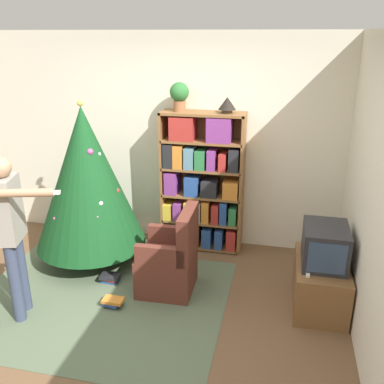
# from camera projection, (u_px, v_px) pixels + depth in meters

# --- Properties ---
(ground_plane) EXTENTS (14.00, 14.00, 0.00)m
(ground_plane) POSITION_uv_depth(u_px,v_px,m) (136.00, 325.00, 3.99)
(ground_plane) COLOR brown
(wall_back) EXTENTS (8.00, 0.10, 2.60)m
(wall_back) POSITION_uv_depth(u_px,v_px,m) (184.00, 141.00, 5.31)
(wall_back) COLOR silver
(wall_back) RESTS_ON ground_plane
(area_rug) EXTENTS (2.56, 2.07, 0.01)m
(area_rug) POSITION_uv_depth(u_px,v_px,m) (99.00, 300.00, 4.37)
(area_rug) COLOR #56664C
(area_rug) RESTS_ON ground_plane
(bookshelf) EXTENTS (0.99, 0.33, 1.71)m
(bookshelf) POSITION_uv_depth(u_px,v_px,m) (202.00, 183.00, 5.18)
(bookshelf) COLOR brown
(bookshelf) RESTS_ON ground_plane
(tv_stand) EXTENTS (0.50, 0.82, 0.48)m
(tv_stand) POSITION_uv_depth(u_px,v_px,m) (320.00, 284.00, 4.21)
(tv_stand) COLOR brown
(tv_stand) RESTS_ON ground_plane
(television) EXTENTS (0.41, 0.53, 0.38)m
(television) POSITION_uv_depth(u_px,v_px,m) (325.00, 246.00, 4.06)
(television) COLOR #28282D
(television) RESTS_ON tv_stand
(game_remote) EXTENTS (0.04, 0.12, 0.02)m
(game_remote) POSITION_uv_depth(u_px,v_px,m) (308.00, 273.00, 3.93)
(game_remote) COLOR white
(game_remote) RESTS_ON tv_stand
(christmas_tree) EXTENTS (1.27, 1.27, 1.90)m
(christmas_tree) POSITION_uv_depth(u_px,v_px,m) (87.00, 178.00, 4.82)
(christmas_tree) COLOR #4C3323
(christmas_tree) RESTS_ON ground_plane
(armchair) EXTENTS (0.59, 0.58, 0.92)m
(armchair) POSITION_uv_depth(u_px,v_px,m) (170.00, 262.00, 4.45)
(armchair) COLOR brown
(armchair) RESTS_ON ground_plane
(standing_person) EXTENTS (0.70, 0.45, 1.58)m
(standing_person) POSITION_uv_depth(u_px,v_px,m) (11.00, 226.00, 3.84)
(standing_person) COLOR #38425B
(standing_person) RESTS_ON ground_plane
(potted_plant) EXTENTS (0.22, 0.22, 0.33)m
(potted_plant) POSITION_uv_depth(u_px,v_px,m) (179.00, 95.00, 4.88)
(potted_plant) COLOR #935B38
(potted_plant) RESTS_ON bookshelf
(table_lamp) EXTENTS (0.20, 0.20, 0.18)m
(table_lamp) POSITION_uv_depth(u_px,v_px,m) (227.00, 104.00, 4.80)
(table_lamp) COLOR #473828
(table_lamp) RESTS_ON bookshelf
(book_pile_near_tree) EXTENTS (0.22, 0.15, 0.09)m
(book_pile_near_tree) POSITION_uv_depth(u_px,v_px,m) (110.00, 278.00, 4.67)
(book_pile_near_tree) COLOR #284C93
(book_pile_near_tree) RESTS_ON ground_plane
(book_pile_by_chair) EXTENTS (0.21, 0.14, 0.09)m
(book_pile_by_chair) POSITION_uv_depth(u_px,v_px,m) (113.00, 302.00, 4.25)
(book_pile_by_chair) COLOR #232328
(book_pile_by_chair) RESTS_ON ground_plane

